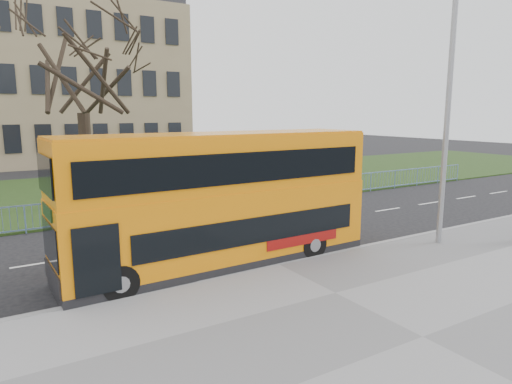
# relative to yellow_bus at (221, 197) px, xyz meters

# --- Properties ---
(ground) EXTENTS (120.00, 120.00, 0.00)m
(ground) POSITION_rel_yellow_bus_xyz_m (1.32, 0.51, -2.09)
(ground) COLOR black
(ground) RESTS_ON ground
(pavement) EXTENTS (80.00, 10.50, 0.12)m
(pavement) POSITION_rel_yellow_bus_xyz_m (1.32, -6.24, -2.03)
(pavement) COLOR slate
(pavement) RESTS_ON ground
(kerb) EXTENTS (80.00, 0.20, 0.14)m
(kerb) POSITION_rel_yellow_bus_xyz_m (1.32, -1.04, -2.02)
(kerb) COLOR gray
(kerb) RESTS_ON ground
(grass_verge) EXTENTS (80.00, 15.40, 0.08)m
(grass_verge) POSITION_rel_yellow_bus_xyz_m (1.32, 14.81, -2.05)
(grass_verge) COLOR #1F3413
(grass_verge) RESTS_ON ground
(guard_railing) EXTENTS (40.00, 0.12, 1.10)m
(guard_railing) POSITION_rel_yellow_bus_xyz_m (1.32, 7.11, -1.54)
(guard_railing) COLOR #6589B4
(guard_railing) RESTS_ON ground
(bare_tree) EXTENTS (7.38, 7.38, 10.55)m
(bare_tree) POSITION_rel_yellow_bus_xyz_m (-1.68, 10.51, 3.26)
(bare_tree) COLOR black
(bare_tree) RESTS_ON grass_verge
(civic_building) EXTENTS (30.00, 15.00, 14.00)m
(civic_building) POSITION_rel_yellow_bus_xyz_m (-3.68, 35.51, 4.91)
(civic_building) COLOR #8E7B5A
(civic_building) RESTS_ON ground
(yellow_bus) EXTENTS (9.37, 2.46, 3.90)m
(yellow_bus) POSITION_rel_yellow_bus_xyz_m (0.00, 0.00, 0.00)
(yellow_bus) COLOR orange
(yellow_bus) RESTS_ON ground
(street_lamp) EXTENTS (1.93, 0.35, 9.12)m
(street_lamp) POSITION_rel_yellow_bus_xyz_m (7.20, -2.06, 3.03)
(street_lamp) COLOR gray
(street_lamp) RESTS_ON pavement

